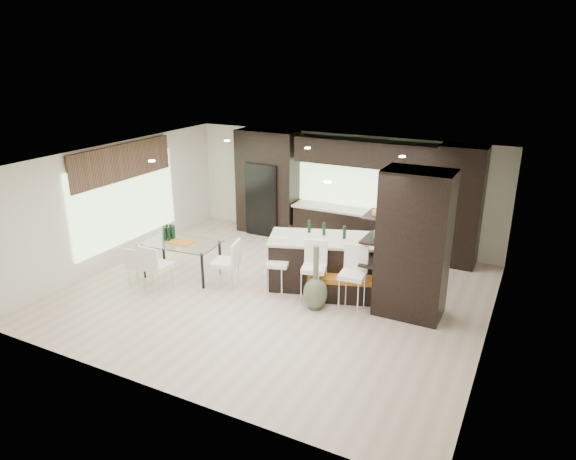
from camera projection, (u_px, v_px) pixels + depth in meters
The scene contains 22 objects.
ground at pixel (274, 293), 10.30m from camera, with size 8.00×8.00×0.00m, color beige.
back_wall at pixel (341, 188), 12.80m from camera, with size 8.00×0.02×2.70m, color silver.
left_wall at pixel (118, 203), 11.57m from camera, with size 0.02×7.00×2.70m, color silver.
right_wall at pixel (495, 267), 8.14m from camera, with size 0.02×7.00×2.70m, color silver.
ceiling at pixel (273, 160), 9.41m from camera, with size 8.00×7.00×0.02m, color white.
window_left at pixel (126, 201), 11.72m from camera, with size 0.04×3.20×1.90m, color #B2D199.
window_back at pixel (363, 183), 12.44m from camera, with size 3.40×0.04×1.20m, color #B2D199.
stone_accent at pixel (123, 162), 11.40m from camera, with size 0.08×3.00×0.80m, color brown.
ceiling_spots at pixel (280, 159), 9.62m from camera, with size 4.00×3.00×0.02m, color white.
back_cabinetry at pixel (355, 194), 12.31m from camera, with size 6.80×0.68×2.70m, color black.
refrigerator at pixel (267, 198), 13.42m from camera, with size 0.90×0.68×1.90m, color black.
partition_column at pixel (414, 245), 9.08m from camera, with size 1.20×0.80×2.70m, color black.
kitchen_island at pixel (331, 262), 10.45m from camera, with size 2.52×1.08×1.05m, color black.
stool_left at pixel (278, 273), 10.09m from camera, with size 0.41×0.41×0.92m, color white.
stool_mid at pixel (314, 279), 9.73m from camera, with size 0.44×0.44×0.99m, color white.
stool_right at pixel (352, 287), 9.39m from camera, with size 0.45×0.45×1.02m, color white.
bench at pixel (341, 287), 9.97m from camera, with size 1.32×0.51×0.51m, color black.
floor_vase at pixel (316, 278), 9.48m from camera, with size 0.46×0.46×1.26m, color #4E5B42, non-canonical shape.
dining_table at pixel (182, 259), 10.95m from camera, with size 1.60×0.90×0.77m, color white.
chair_near at pixel (157, 269), 10.26m from camera, with size 0.50×0.50×0.93m, color white.
chair_far at pixel (140, 267), 10.53m from camera, with size 0.43×0.43×0.79m, color white.
chair_end at pixel (226, 266), 10.44m from camera, with size 0.49×0.49×0.91m, color white.
Camera 1 is at (4.46, -8.17, 4.61)m, focal length 32.00 mm.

